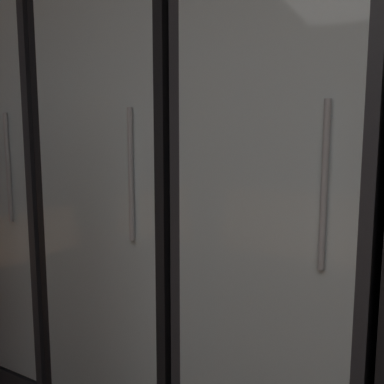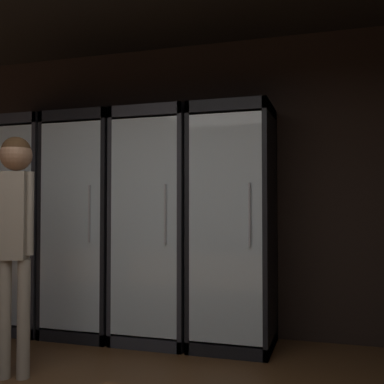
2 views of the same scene
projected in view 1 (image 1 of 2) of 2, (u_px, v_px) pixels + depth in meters
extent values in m
cube|color=#2B2B30|center=(82.00, 177.00, 2.58)|extent=(0.68, 0.04, 2.09)
cube|color=#2B2B30|center=(4.00, 179.00, 2.46)|extent=(0.04, 0.68, 2.09)
cube|color=#2B2B30|center=(83.00, 185.00, 2.15)|extent=(0.04, 0.68, 2.09)
cube|color=#2B2B30|center=(49.00, 348.00, 2.44)|extent=(0.68, 0.68, 0.10)
cube|color=white|center=(79.00, 177.00, 2.56)|extent=(0.60, 0.02, 1.85)
cylinder|color=#B2B2B7|center=(8.00, 168.00, 1.89)|extent=(0.02, 0.02, 0.50)
cube|color=silver|center=(49.00, 337.00, 2.43)|extent=(0.58, 0.60, 0.02)
cylinder|color=#9EAD99|center=(36.00, 310.00, 2.51)|extent=(0.06, 0.06, 0.23)
cylinder|color=#9EAD99|center=(35.00, 285.00, 2.49)|extent=(0.02, 0.02, 0.09)
cylinder|color=tan|center=(36.00, 313.00, 2.51)|extent=(0.07, 0.07, 0.07)
cylinder|color=brown|center=(66.00, 323.00, 2.35)|extent=(0.07, 0.07, 0.22)
cylinder|color=brown|center=(65.00, 300.00, 2.33)|extent=(0.03, 0.03, 0.06)
cylinder|color=tan|center=(66.00, 328.00, 2.35)|extent=(0.07, 0.07, 0.08)
cube|color=silver|center=(44.00, 236.00, 2.35)|extent=(0.58, 0.60, 0.02)
cylinder|color=#194723|center=(23.00, 210.00, 2.48)|extent=(0.07, 0.07, 0.22)
cylinder|color=#194723|center=(22.00, 184.00, 2.46)|extent=(0.02, 0.02, 0.09)
cylinder|color=beige|center=(24.00, 213.00, 2.48)|extent=(0.07, 0.07, 0.07)
cylinder|color=black|center=(34.00, 216.00, 2.38)|extent=(0.07, 0.07, 0.19)
cylinder|color=black|center=(33.00, 194.00, 2.36)|extent=(0.03, 0.03, 0.07)
cylinder|color=#2D2D33|center=(34.00, 217.00, 2.38)|extent=(0.08, 0.08, 0.07)
cylinder|color=#336B38|center=(45.00, 220.00, 2.26)|extent=(0.07, 0.07, 0.19)
cylinder|color=#336B38|center=(43.00, 196.00, 2.24)|extent=(0.03, 0.03, 0.07)
cylinder|color=#B2332D|center=(45.00, 221.00, 2.26)|extent=(0.08, 0.08, 0.07)
cylinder|color=#9EAD99|center=(74.00, 220.00, 2.25)|extent=(0.07, 0.07, 0.20)
cylinder|color=#9EAD99|center=(73.00, 193.00, 2.23)|extent=(0.02, 0.02, 0.10)
cylinder|color=#2D2D33|center=(74.00, 222.00, 2.25)|extent=(0.07, 0.07, 0.07)
cube|color=silver|center=(38.00, 127.00, 2.27)|extent=(0.58, 0.60, 0.02)
cylinder|color=brown|center=(25.00, 107.00, 2.34)|extent=(0.06, 0.06, 0.21)
cylinder|color=brown|center=(24.00, 80.00, 2.32)|extent=(0.02, 0.02, 0.10)
cylinder|color=#2D2D33|center=(25.00, 108.00, 2.34)|extent=(0.06, 0.06, 0.08)
cylinder|color=#194723|center=(53.00, 104.00, 2.16)|extent=(0.06, 0.06, 0.22)
cylinder|color=#194723|center=(52.00, 75.00, 2.14)|extent=(0.02, 0.02, 0.07)
cylinder|color=beige|center=(53.00, 107.00, 2.17)|extent=(0.06, 0.06, 0.06)
cube|color=black|center=(178.00, 183.00, 2.24)|extent=(0.68, 0.04, 2.09)
cube|color=black|center=(93.00, 185.00, 2.12)|extent=(0.04, 0.68, 2.09)
cube|color=black|center=(202.00, 194.00, 1.81)|extent=(0.04, 0.68, 2.09)
cube|color=black|center=(146.00, 383.00, 2.09)|extent=(0.68, 0.68, 0.10)
cube|color=white|center=(175.00, 183.00, 2.21)|extent=(0.60, 0.02, 1.85)
cube|color=silver|center=(95.00, 198.00, 1.68)|extent=(0.60, 0.02, 1.85)
cylinder|color=#B2B2B7|center=(131.00, 175.00, 1.54)|extent=(0.02, 0.02, 0.50)
cube|color=silver|center=(146.00, 370.00, 2.08)|extent=(0.58, 0.60, 0.02)
cylinder|color=#194723|center=(126.00, 342.00, 2.17)|extent=(0.06, 0.06, 0.18)
cylinder|color=#194723|center=(126.00, 319.00, 2.15)|extent=(0.02, 0.02, 0.08)
cylinder|color=#B2332D|center=(126.00, 345.00, 2.17)|extent=(0.06, 0.06, 0.06)
cylinder|color=#336B38|center=(173.00, 352.00, 2.02)|extent=(0.07, 0.07, 0.24)
cylinder|color=#336B38|center=(173.00, 319.00, 1.99)|extent=(0.02, 0.02, 0.10)
cylinder|color=#2D2D33|center=(173.00, 357.00, 2.02)|extent=(0.08, 0.08, 0.07)
cube|color=silver|center=(145.00, 283.00, 2.02)|extent=(0.58, 0.60, 0.02)
cylinder|color=#194723|center=(126.00, 257.00, 2.11)|extent=(0.08, 0.08, 0.19)
cylinder|color=#194723|center=(125.00, 232.00, 2.09)|extent=(0.02, 0.02, 0.07)
cylinder|color=#B2332D|center=(126.00, 257.00, 2.11)|extent=(0.08, 0.08, 0.06)
cylinder|color=brown|center=(170.00, 263.00, 1.93)|extent=(0.07, 0.07, 0.23)
cylinder|color=brown|center=(170.00, 233.00, 1.91)|extent=(0.02, 0.02, 0.07)
cylinder|color=beige|center=(170.00, 263.00, 1.93)|extent=(0.07, 0.07, 0.06)
cube|color=silver|center=(143.00, 190.00, 1.96)|extent=(0.58, 0.60, 0.02)
cylinder|color=brown|center=(112.00, 165.00, 2.04)|extent=(0.07, 0.07, 0.22)
cylinder|color=brown|center=(111.00, 133.00, 2.02)|extent=(0.03, 0.03, 0.10)
cylinder|color=white|center=(112.00, 169.00, 2.04)|extent=(0.07, 0.07, 0.07)
cylinder|color=#9EAD99|center=(142.00, 165.00, 1.95)|extent=(0.08, 0.08, 0.22)
cylinder|color=#9EAD99|center=(142.00, 131.00, 1.93)|extent=(0.02, 0.02, 0.10)
cylinder|color=#2D2D33|center=(143.00, 171.00, 1.95)|extent=(0.08, 0.08, 0.08)
cylinder|color=#336B38|center=(180.00, 168.00, 1.86)|extent=(0.07, 0.07, 0.21)
cylinder|color=#336B38|center=(180.00, 138.00, 1.84)|extent=(0.02, 0.02, 0.07)
cylinder|color=tan|center=(180.00, 171.00, 1.86)|extent=(0.07, 0.07, 0.08)
cube|color=silver|center=(142.00, 92.00, 1.90)|extent=(0.58, 0.60, 0.02)
cylinder|color=black|center=(116.00, 67.00, 1.96)|extent=(0.07, 0.07, 0.23)
cylinder|color=black|center=(115.00, 31.00, 1.94)|extent=(0.02, 0.02, 0.09)
cylinder|color=beige|center=(116.00, 73.00, 1.97)|extent=(0.07, 0.07, 0.07)
cylinder|color=black|center=(174.00, 66.00, 1.84)|extent=(0.07, 0.07, 0.20)
cylinder|color=black|center=(174.00, 34.00, 1.83)|extent=(0.02, 0.02, 0.08)
cylinder|color=beige|center=(174.00, 69.00, 1.85)|extent=(0.07, 0.07, 0.05)
cube|color=#2B2B30|center=(309.00, 191.00, 1.89)|extent=(0.68, 0.04, 2.09)
cube|color=#2B2B30|center=(216.00, 195.00, 1.77)|extent=(0.04, 0.68, 2.09)
cube|color=#2B2B30|center=(378.00, 207.00, 1.46)|extent=(0.04, 0.68, 2.09)
cube|color=white|center=(308.00, 192.00, 1.87)|extent=(0.60, 0.02, 1.85)
cube|color=silver|center=(260.00, 214.00, 1.33)|extent=(0.60, 0.02, 1.85)
cylinder|color=#B2B2B7|center=(324.00, 186.00, 1.20)|extent=(0.02, 0.02, 0.50)
cylinder|color=#194723|center=(239.00, 378.00, 1.82)|extent=(0.07, 0.07, 0.22)
cylinder|color=#194723|center=(240.00, 347.00, 1.80)|extent=(0.02, 0.02, 0.07)
cylinder|color=#2D2D33|center=(239.00, 379.00, 1.82)|extent=(0.07, 0.07, 0.07)
cylinder|color=#336B38|center=(285.00, 357.00, 1.73)|extent=(0.03, 0.03, 0.09)
cylinder|color=gray|center=(332.00, 379.00, 1.61)|extent=(0.03, 0.03, 0.07)
cube|color=silver|center=(287.00, 277.00, 1.66)|extent=(0.58, 0.60, 0.02)
cylinder|color=#194723|center=(249.00, 249.00, 1.68)|extent=(0.07, 0.07, 0.20)
cylinder|color=#194723|center=(250.00, 214.00, 1.66)|extent=(0.03, 0.03, 0.09)
cylinder|color=beige|center=(249.00, 253.00, 1.68)|extent=(0.07, 0.07, 0.07)
cylinder|color=#194723|center=(324.00, 253.00, 1.59)|extent=(0.07, 0.07, 0.21)
cylinder|color=#194723|center=(326.00, 216.00, 1.57)|extent=(0.03, 0.03, 0.08)
cylinder|color=tan|center=(324.00, 255.00, 1.59)|extent=(0.08, 0.08, 0.07)
cube|color=silver|center=(292.00, 123.00, 1.58)|extent=(0.58, 0.60, 0.02)
cylinder|color=#194723|center=(241.00, 92.00, 1.62)|extent=(0.07, 0.07, 0.22)
cylinder|color=#194723|center=(242.00, 51.00, 1.60)|extent=(0.02, 0.02, 0.09)
cylinder|color=white|center=(241.00, 101.00, 1.62)|extent=(0.08, 0.08, 0.08)
cylinder|color=black|center=(291.00, 90.00, 1.54)|extent=(0.08, 0.08, 0.22)
cylinder|color=black|center=(292.00, 51.00, 1.52)|extent=(0.03, 0.03, 0.06)
cylinder|color=white|center=(291.00, 88.00, 1.54)|extent=(0.08, 0.08, 0.07)
cylinder|color=#336B38|center=(343.00, 93.00, 1.46)|extent=(0.07, 0.07, 0.18)
cylinder|color=#336B38|center=(344.00, 55.00, 1.44)|extent=(0.02, 0.02, 0.08)
cylinder|color=beige|center=(342.00, 97.00, 1.46)|extent=(0.08, 0.08, 0.06)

